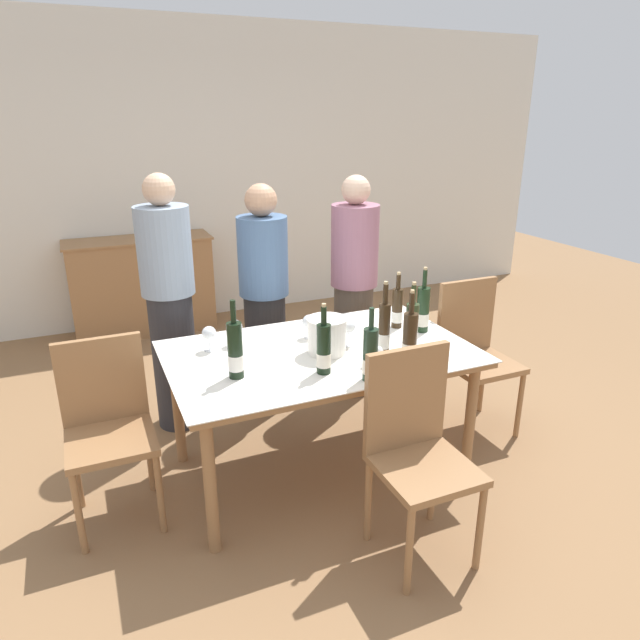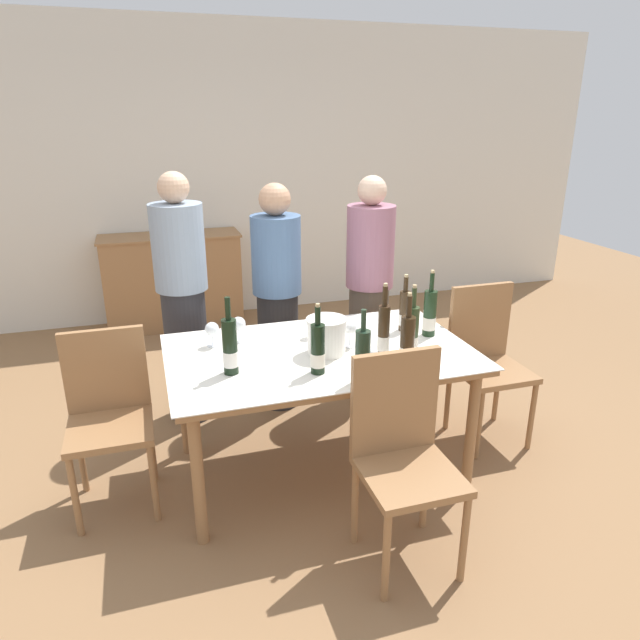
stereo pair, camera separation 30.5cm
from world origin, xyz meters
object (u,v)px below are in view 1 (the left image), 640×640
chair_right_end (473,346)px  person_host (170,307)px  dining_table (320,363)px  wine_bottle_0 (411,329)px  chair_near_front (416,441)px  wine_bottle_1 (384,330)px  wine_glass_2 (348,327)px  person_guest_left (264,301)px  wine_bottle_4 (410,340)px  wine_bottle_3 (235,351)px  wine_bottle_2 (370,356)px  person_guest_right (354,289)px  ice_bucket (327,335)px  wine_bottle_6 (423,311)px  wine_glass_3 (376,353)px  wine_glass_1 (309,322)px  chair_left_end (107,419)px  wine_bottle_7 (397,309)px  sideboard_cabinet (143,286)px  wine_bottle_5 (324,350)px  wine_glass_0 (235,328)px  wine_glass_4 (209,334)px

chair_right_end → person_host: size_ratio=0.59×
dining_table → wine_bottle_0: wine_bottle_0 is taller
chair_near_front → wine_bottle_1: bearing=76.4°
wine_glass_2 → person_guest_left: (-0.21, 0.86, -0.08)m
wine_bottle_0 → wine_glass_2: size_ratio=2.62×
wine_bottle_4 → wine_glass_2: (-0.18, 0.34, -0.03)m
dining_table → person_guest_left: size_ratio=1.06×
chair_right_end → wine_bottle_0: bearing=-155.8°
wine_bottle_3 → person_guest_left: size_ratio=0.26×
wine_bottle_2 → person_guest_right: person_guest_right is taller
ice_bucket → person_guest_right: size_ratio=0.14×
dining_table → wine_glass_2: 0.25m
wine_bottle_6 → wine_glass_3: wine_bottle_6 is taller
person_guest_right → person_guest_left: bearing=176.8°
chair_near_front → wine_glass_1: bearing=98.3°
wine_bottle_3 → wine_bottle_6: 1.19m
chair_right_end → chair_near_front: bearing=-139.4°
dining_table → chair_left_end: bearing=175.6°
wine_bottle_1 → chair_left_end: bearing=169.4°
wine_bottle_7 → wine_bottle_6: bearing=-48.9°
wine_bottle_7 → chair_right_end: bearing=-6.8°
sideboard_cabinet → ice_bucket: 2.87m
ice_bucket → wine_bottle_4: (0.33, -0.30, 0.03)m
wine_bottle_1 → wine_bottle_5: 0.40m
wine_glass_2 → chair_right_end: (0.94, 0.08, -0.30)m
chair_right_end → chair_near_front: chair_near_front is taller
wine_bottle_5 → wine_bottle_6: size_ratio=0.93×
wine_glass_0 → person_guest_left: person_guest_left is taller
wine_bottle_5 → wine_bottle_6: wine_bottle_6 is taller
ice_bucket → chair_near_front: (0.13, -0.70, -0.29)m
wine_glass_1 → wine_glass_0: bearing=171.7°
dining_table → wine_bottle_7: size_ratio=4.79×
ice_bucket → chair_right_end: bearing=6.5°
sideboard_cabinet → wine_bottle_7: wine_bottle_7 is taller
wine_bottle_7 → wine_bottle_0: bearing=-109.7°
wine_bottle_2 → wine_glass_0: bearing=124.7°
ice_bucket → chair_near_front: size_ratio=0.22×
wine_glass_4 → wine_glass_1: bearing=-4.0°
wine_bottle_0 → person_host: person_host is taller
sideboard_cabinet → wine_glass_2: size_ratio=8.54×
wine_bottle_2 → wine_bottle_3: wine_bottle_3 is taller
wine_bottle_1 → wine_bottle_2: bearing=-131.2°
wine_bottle_2 → person_guest_right: 1.37m
chair_right_end → dining_table: bearing=-175.4°
person_guest_left → chair_right_end: bearing=-34.0°
ice_bucket → wine_glass_4: ice_bucket is taller
wine_glass_2 → person_guest_right: 0.94m
wine_bottle_4 → wine_bottle_5: bearing=170.8°
ice_bucket → person_guest_left: bearing=93.7°
wine_glass_1 → ice_bucket: bearing=-89.5°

